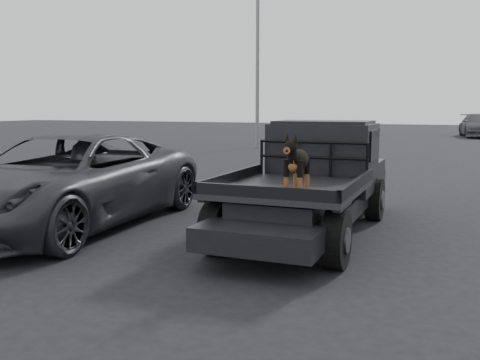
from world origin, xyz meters
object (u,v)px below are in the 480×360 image
at_px(dog, 297,165).
at_px(parked_suv, 67,181).
at_px(distant_car_b, 479,125).
at_px(flatbed_ute, 308,206).

height_order(dog, parked_suv, dog).
bearing_deg(parked_suv, distant_car_b, 74.30).
xyz_separation_m(flatbed_ute, dog, (0.26, -1.55, 0.83)).
distance_m(parked_suv, distant_car_b, 33.50).
relative_size(dog, parked_suv, 0.13).
bearing_deg(flatbed_ute, distant_car_b, 84.05).
height_order(flatbed_ute, distant_car_b, distant_car_b).
distance_m(dog, distant_car_b, 33.36).
bearing_deg(dog, flatbed_ute, 99.50).
bearing_deg(flatbed_ute, parked_suv, -165.33).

